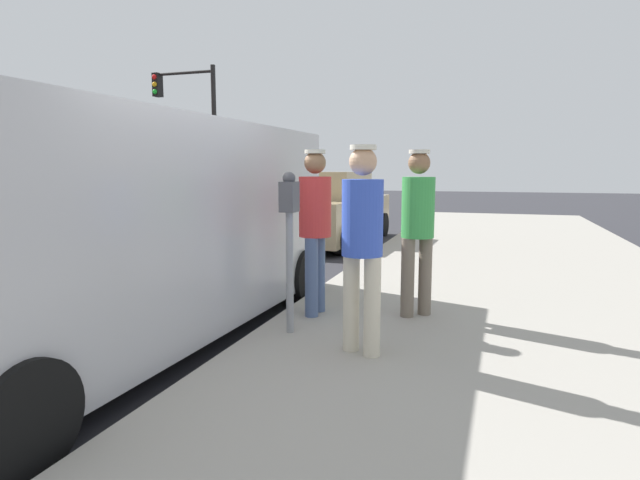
{
  "coord_description": "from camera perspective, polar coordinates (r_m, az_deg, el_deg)",
  "views": [
    {
      "loc": [
        3.13,
        -3.67,
        1.68
      ],
      "look_at": [
        1.65,
        0.82,
        1.05
      ],
      "focal_mm": 29.3,
      "sensor_mm": 36.0,
      "label": 1
    }
  ],
  "objects": [
    {
      "name": "parking_meter_near",
      "position": [
        4.86,
        -3.36,
        1.68
      ],
      "size": [
        0.14,
        0.18,
        1.52
      ],
      "color": "gray",
      "rests_on": "sidewalk_slab"
    },
    {
      "name": "pedestrian_in_blue",
      "position": [
        4.3,
        4.63,
        0.47
      ],
      "size": [
        0.34,
        0.34,
        1.74
      ],
      "color": "beige",
      "rests_on": "sidewalk_slab"
    },
    {
      "name": "pedestrian_in_red",
      "position": [
        5.5,
        -0.54,
        2.11
      ],
      "size": [
        0.34,
        0.36,
        1.75
      ],
      "color": "#4C608C",
      "rests_on": "sidewalk_slab"
    },
    {
      "name": "sidewalk_slab",
      "position": [
        4.03,
        22.88,
        -16.53
      ],
      "size": [
        5.0,
        32.0,
        0.15
      ],
      "primitive_type": "cube",
      "color": "#9E998E",
      "rests_on": "ground"
    },
    {
      "name": "traffic_light_corner",
      "position": [
        18.99,
        -13.77,
        12.93
      ],
      "size": [
        2.48,
        0.42,
        5.2
      ],
      "color": "black",
      "rests_on": "ground"
    },
    {
      "name": "pedestrian_in_green",
      "position": [
        5.52,
        10.63,
        1.98
      ],
      "size": [
        0.34,
        0.34,
        1.74
      ],
      "color": "#726656",
      "rests_on": "sidewalk_slab"
    },
    {
      "name": "ground_plane",
      "position": [
        5.11,
        -21.4,
        -12.15
      ],
      "size": [
        80.0,
        80.0,
        0.0
      ],
      "primitive_type": "plane",
      "color": "#2D2D33"
    },
    {
      "name": "parked_sedan_ahead",
      "position": [
        12.1,
        0.96,
        3.18
      ],
      "size": [
        2.09,
        4.47,
        1.65
      ],
      "color": "tan",
      "rests_on": "ground"
    },
    {
      "name": "parked_van",
      "position": [
        5.3,
        -20.14,
        1.43
      ],
      "size": [
        2.24,
        5.25,
        2.15
      ],
      "color": "#BCBCC1",
      "rests_on": "ground"
    }
  ]
}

